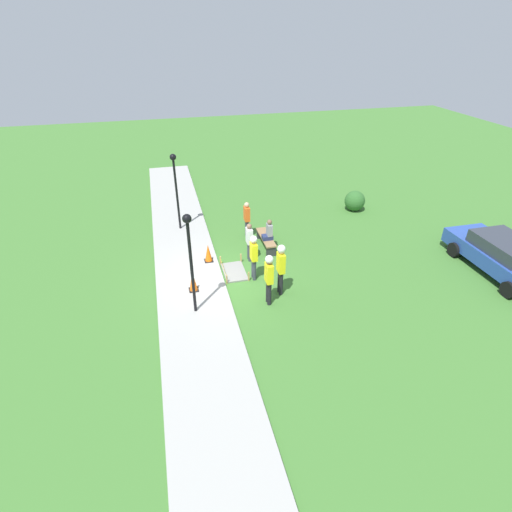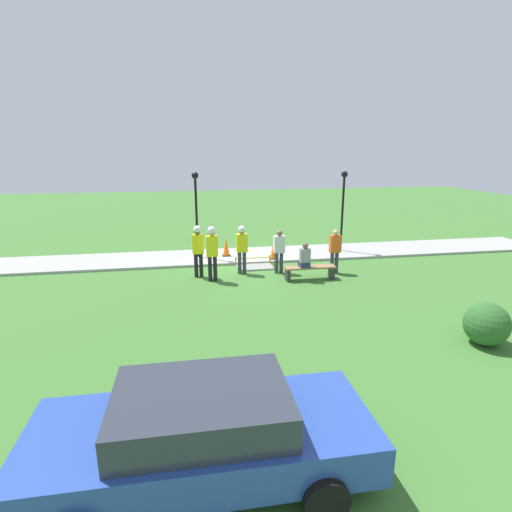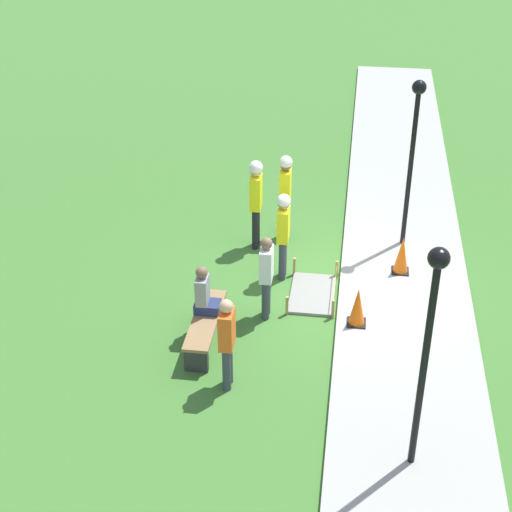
# 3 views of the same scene
# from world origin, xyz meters

# --- Properties ---
(ground_plane) EXTENTS (60.00, 60.00, 0.00)m
(ground_plane) POSITION_xyz_m (0.00, 0.00, 0.00)
(ground_plane) COLOR #3D702D
(sidewalk) EXTENTS (28.00, 2.48, 0.10)m
(sidewalk) POSITION_xyz_m (0.00, -1.24, 0.05)
(sidewalk) COLOR #9E9E99
(sidewalk) RESTS_ON ground_plane
(wet_concrete_patch) EXTENTS (1.44, 0.89, 0.38)m
(wet_concrete_patch) POSITION_xyz_m (-0.43, 0.50, 0.04)
(wet_concrete_patch) COLOR gray
(wet_concrete_patch) RESTS_ON ground_plane
(traffic_cone_near_patch) EXTENTS (0.34, 0.34, 0.74)m
(traffic_cone_near_patch) POSITION_xyz_m (-1.38, -0.36, 0.46)
(traffic_cone_near_patch) COLOR black
(traffic_cone_near_patch) RESTS_ON sidewalk
(traffic_cone_far_patch) EXTENTS (0.34, 0.34, 0.77)m
(traffic_cone_far_patch) POSITION_xyz_m (0.51, -1.17, 0.48)
(traffic_cone_far_patch) COLOR black
(traffic_cone_far_patch) RESTS_ON sidewalk
(park_bench) EXTENTS (1.83, 0.44, 0.49)m
(park_bench) POSITION_xyz_m (-2.13, 2.24, 0.34)
(park_bench) COLOR #2D2D33
(park_bench) RESTS_ON ground_plane
(person_seated_on_bench) EXTENTS (0.36, 0.44, 0.89)m
(person_seated_on_bench) POSITION_xyz_m (-1.91, 2.29, 0.83)
(person_seated_on_bench) COLOR navy
(person_seated_on_bench) RESTS_ON park_bench
(worker_supervisor) EXTENTS (0.40, 0.27, 1.90)m
(worker_supervisor) POSITION_xyz_m (1.76, 1.28, 1.15)
(worker_supervisor) COLOR black
(worker_supervisor) RESTS_ON ground_plane
(worker_assistant) EXTENTS (0.40, 0.28, 1.96)m
(worker_assistant) POSITION_xyz_m (1.29, 1.83, 1.20)
(worker_assistant) COLOR black
(worker_assistant) RESTS_ON ground_plane
(worker_trainee) EXTENTS (0.40, 0.26, 1.82)m
(worker_trainee) POSITION_xyz_m (0.15, 1.14, 1.09)
(worker_trainee) COLOR #383D47
(worker_trainee) RESTS_ON ground_plane
(bystander_in_orange_shirt) EXTENTS (0.40, 0.22, 1.66)m
(bystander_in_orange_shirt) POSITION_xyz_m (-3.26, 1.66, 0.94)
(bystander_in_orange_shirt) COLOR #383D47
(bystander_in_orange_shirt) RESTS_ON ground_plane
(bystander_in_gray_shirt) EXTENTS (0.40, 0.22, 1.64)m
(bystander_in_gray_shirt) POSITION_xyz_m (-1.22, 1.30, 0.92)
(bystander_in_gray_shirt) COLOR #383D47
(bystander_in_gray_shirt) RESTS_ON ground_plane
(lamppost_near) EXTENTS (0.28, 0.28, 3.52)m
(lamppost_near) POSITION_xyz_m (1.71, -1.24, 2.44)
(lamppost_near) COLOR black
(lamppost_near) RESTS_ON sidewalk
(lamppost_far) EXTENTS (0.28, 0.28, 3.50)m
(lamppost_far) POSITION_xyz_m (-4.64, -1.22, 2.43)
(lamppost_far) COLOR black
(lamppost_far) RESTS_ON sidewalk
(parked_car_blue) EXTENTS (4.75, 2.13, 1.38)m
(parked_car_blue) POSITION_xyz_m (2.00, 10.53, 0.72)
(parked_car_blue) COLOR #28479E
(parked_car_blue) RESTS_ON ground_plane
(shrub_rounded_near) EXTENTS (1.03, 1.03, 1.03)m
(shrub_rounded_near) POSITION_xyz_m (-4.78, 7.67, 0.52)
(shrub_rounded_near) COLOR #2D6028
(shrub_rounded_near) RESTS_ON ground_plane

